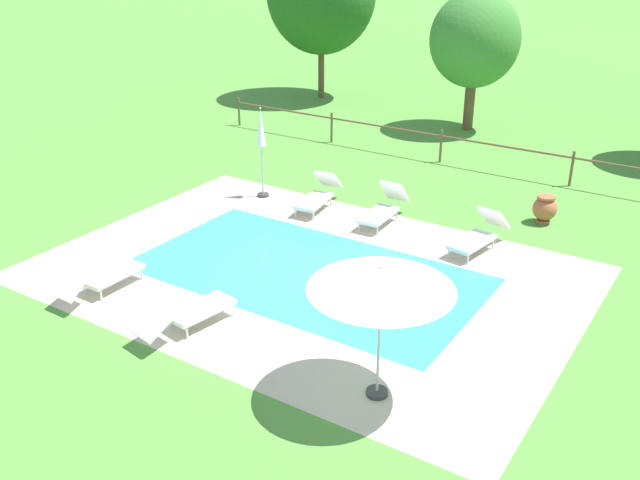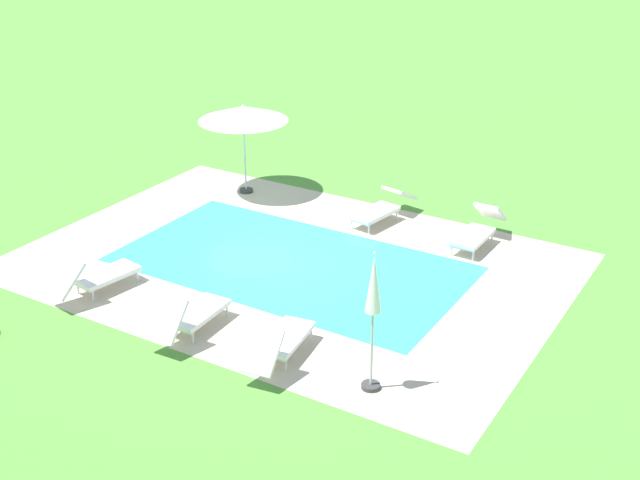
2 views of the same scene
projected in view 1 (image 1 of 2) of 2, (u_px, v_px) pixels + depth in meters
name	position (u px, v px, depth m)	size (l,w,h in m)	color
ground_plane	(308.00, 273.00, 15.56)	(160.00, 160.00, 0.00)	#518E38
pool_deck_paving	(308.00, 273.00, 15.55)	(11.44, 8.02, 0.01)	beige
swimming_pool_water	(308.00, 273.00, 15.55)	(7.51, 4.09, 0.01)	#38C6D1
pool_coping_rim	(308.00, 273.00, 15.55)	(7.99, 4.57, 0.01)	beige
sun_lounger_north_near_steps	(318.00, 195.00, 18.87)	(0.88, 2.01, 0.90)	white
sun_lounger_north_mid	(188.00, 312.00, 13.29)	(0.93, 2.13, 0.74)	white
sun_lounger_north_far	(478.00, 235.00, 16.48)	(0.90, 2.01, 0.92)	white
sun_lounger_north_end	(101.00, 276.00, 14.60)	(0.63, 1.99, 0.86)	white
sun_lounger_south_near_corner	(383.00, 208.00, 17.99)	(0.69, 1.91, 0.97)	white
patio_umbrella_open_foreground	(381.00, 279.00, 10.71)	(2.30, 2.30, 2.36)	#383838
patio_umbrella_closed_row_west	(261.00, 136.00, 19.14)	(0.32, 0.32, 2.52)	#383838
terracotta_urn_near_fence	(545.00, 208.00, 17.97)	(0.60, 0.60, 0.73)	#A85B38
perimeter_fence	(504.00, 151.00, 21.33)	(20.42, 0.08, 1.05)	brown
tree_west_mid	(475.00, 40.00, 24.85)	(3.16, 3.16, 4.88)	brown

